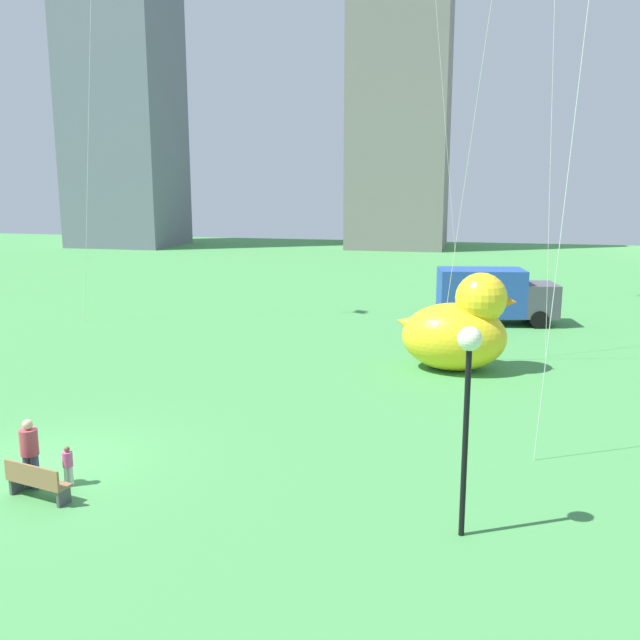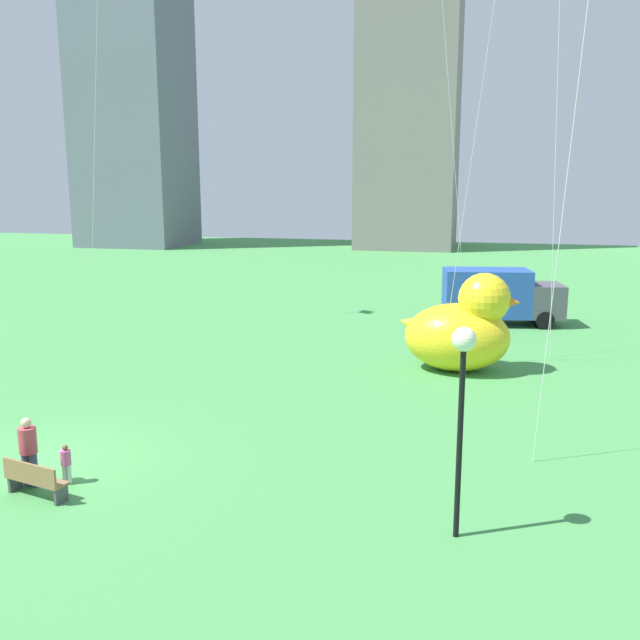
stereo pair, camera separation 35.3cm
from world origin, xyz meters
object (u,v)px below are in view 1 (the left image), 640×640
at_px(park_bench, 36,481).
at_px(lamppost, 468,373).
at_px(person_child, 68,464).
at_px(person_adult, 30,451).
at_px(giant_inflatable_duck, 458,329).
at_px(box_truck, 494,296).

height_order(park_bench, lamppost, lamppost).
bearing_deg(park_bench, person_child, 72.28).
bearing_deg(person_adult, giant_inflatable_duck, 53.62).
distance_m(park_bench, box_truck, 25.55).
xyz_separation_m(park_bench, box_truck, (10.72, 23.17, 0.97)).
bearing_deg(lamppost, person_adult, 179.83).
relative_size(park_bench, box_truck, 0.28).
bearing_deg(box_truck, park_bench, -114.82).
bearing_deg(box_truck, person_adult, -116.38).
relative_size(person_adult, lamppost, 0.39).
bearing_deg(giant_inflatable_duck, lamppost, -87.84).
relative_size(giant_inflatable_duck, lamppost, 1.04).
distance_m(giant_inflatable_duck, lamppost, 13.35).
relative_size(park_bench, person_adult, 0.99).
bearing_deg(giant_inflatable_duck, person_adult, -126.38).
bearing_deg(park_bench, giant_inflatable_duck, 56.14).
bearing_deg(lamppost, person_child, 177.81).
xyz_separation_m(person_child, lamppost, (9.42, -0.36, 2.97)).
height_order(park_bench, giant_inflatable_duck, giant_inflatable_duck).
distance_m(giant_inflatable_duck, box_truck, 9.58).
height_order(person_adult, lamppost, lamppost).
bearing_deg(lamppost, box_truck, 87.43).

